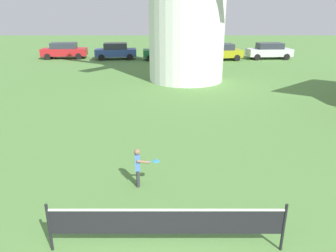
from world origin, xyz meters
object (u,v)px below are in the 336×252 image
at_px(parked_car_blue, 117,51).
at_px(parked_car_silver, 271,51).
at_px(player_far, 140,165).
at_px(parked_car_mustard, 223,52).
at_px(parked_car_green, 165,51).
at_px(tennis_net, 168,222).
at_px(parked_car_red, 66,50).

relative_size(parked_car_blue, parked_car_silver, 0.94).
distance_m(player_far, parked_car_mustard, 24.55).
height_order(parked_car_blue, parked_car_green, same).
height_order(parked_car_blue, parked_car_mustard, same).
distance_m(parked_car_green, parked_car_silver, 10.59).
bearing_deg(parked_car_mustard, tennis_net, -101.18).
xyz_separation_m(parked_car_red, parked_car_silver, (20.56, -0.33, -0.00)).
distance_m(tennis_net, player_far, 2.70).
bearing_deg(parked_car_blue, player_far, -79.88).
distance_m(parked_car_red, parked_car_green, 10.03).
bearing_deg(parked_car_green, tennis_net, -89.06).
xyz_separation_m(player_far, parked_car_blue, (-4.37, 24.49, 0.17)).
xyz_separation_m(parked_car_blue, parked_car_green, (4.72, -0.40, -0.00)).
bearing_deg(tennis_net, parked_car_blue, 100.79).
distance_m(parked_car_blue, parked_car_mustard, 10.40).
height_order(parked_car_red, parked_car_silver, same).
distance_m(tennis_net, parked_car_red, 29.46).
distance_m(parked_car_red, parked_car_silver, 20.57).
relative_size(player_far, parked_car_mustard, 0.27).
xyz_separation_m(parked_car_blue, parked_car_mustard, (10.38, -0.69, -0.00)).
distance_m(parked_car_green, parked_car_mustard, 5.66).
bearing_deg(player_far, parked_car_mustard, 75.84).
bearing_deg(parked_car_silver, parked_car_green, -177.04).
bearing_deg(tennis_net, parked_car_silver, 69.57).
xyz_separation_m(parked_car_red, parked_car_blue, (5.26, -0.48, -0.00)).
bearing_deg(parked_car_mustard, player_far, -104.16).
relative_size(tennis_net, player_far, 4.25).
distance_m(player_far, parked_car_red, 26.76).
relative_size(parked_car_blue, parked_car_mustard, 1.01).
bearing_deg(parked_car_silver, parked_car_red, 179.09).
bearing_deg(parked_car_blue, parked_car_red, 174.82).
xyz_separation_m(tennis_net, player_far, (-0.79, 2.58, -0.04)).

